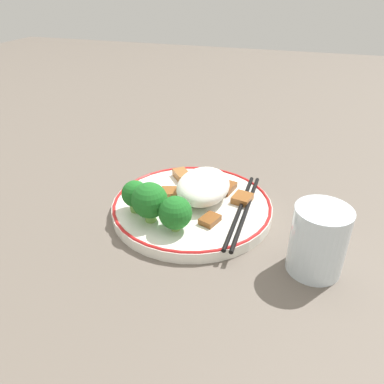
# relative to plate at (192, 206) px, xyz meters

# --- Properties ---
(ground_plane) EXTENTS (3.00, 3.00, 0.00)m
(ground_plane) POSITION_rel_plate_xyz_m (0.00, 0.00, -0.01)
(ground_plane) COLOR #665B51
(plate) EXTENTS (0.25, 0.25, 0.02)m
(plate) POSITION_rel_plate_xyz_m (0.00, 0.00, 0.00)
(plate) COLOR white
(plate) RESTS_ON ground_plane
(rice_mound) EXTENTS (0.11, 0.08, 0.04)m
(rice_mound) POSITION_rel_plate_xyz_m (-0.02, 0.01, 0.03)
(rice_mound) COLOR white
(rice_mound) RESTS_ON plate
(broccoli_back_left) EXTENTS (0.04, 0.04, 0.05)m
(broccoli_back_left) POSITION_rel_plate_xyz_m (0.05, -0.07, 0.03)
(broccoli_back_left) COLOR #72AD4C
(broccoli_back_left) RESTS_ON plate
(broccoli_back_center) EXTENTS (0.05, 0.05, 0.06)m
(broccoli_back_center) POSITION_rel_plate_xyz_m (0.06, -0.04, 0.04)
(broccoli_back_center) COLOR #72AD4C
(broccoli_back_center) RESTS_ON plate
(broccoli_back_right) EXTENTS (0.05, 0.05, 0.05)m
(broccoli_back_right) POSITION_rel_plate_xyz_m (0.07, -0.00, 0.03)
(broccoli_back_right) COLOR #72AD4C
(broccoli_back_right) RESTS_ON plate
(meat_near_front) EXTENTS (0.04, 0.03, 0.01)m
(meat_near_front) POSITION_rel_plate_xyz_m (-0.03, 0.07, 0.01)
(meat_near_front) COLOR brown
(meat_near_front) RESTS_ON plate
(meat_near_left) EXTENTS (0.04, 0.04, 0.01)m
(meat_near_left) POSITION_rel_plate_xyz_m (-0.07, -0.04, 0.01)
(meat_near_left) COLOR #9E6633
(meat_near_left) RESTS_ON plate
(meat_near_right) EXTENTS (0.04, 0.03, 0.01)m
(meat_near_right) POSITION_rel_plate_xyz_m (0.04, 0.04, 0.01)
(meat_near_right) COLOR brown
(meat_near_right) RESTS_ON plate
(meat_near_back) EXTENTS (0.03, 0.04, 0.01)m
(meat_near_back) POSITION_rel_plate_xyz_m (-0.01, -0.04, 0.01)
(meat_near_back) COLOR brown
(meat_near_back) RESTS_ON plate
(meat_on_rice_edge) EXTENTS (0.04, 0.03, 0.01)m
(meat_on_rice_edge) POSITION_rel_plate_xyz_m (-0.06, 0.04, 0.01)
(meat_on_rice_edge) COLOR brown
(meat_on_rice_edge) RESTS_ON plate
(chopsticks) EXTENTS (0.21, 0.02, 0.01)m
(chopsticks) POSITION_rel_plate_xyz_m (0.00, 0.08, 0.01)
(chopsticks) COLOR black
(chopsticks) RESTS_ON plate
(drinking_glass) EXTENTS (0.07, 0.07, 0.09)m
(drinking_glass) POSITION_rel_plate_xyz_m (0.08, 0.19, 0.04)
(drinking_glass) COLOR silver
(drinking_glass) RESTS_ON ground_plane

